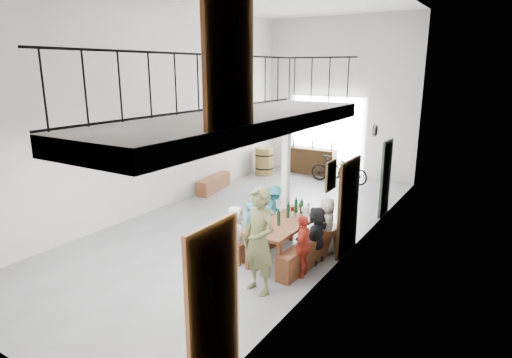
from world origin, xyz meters
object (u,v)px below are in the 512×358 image
Objects in this scene: host_standing at (259,241)px; tasting_table at (286,225)px; side_bench at (214,184)px; bench_inner at (261,240)px; oak_barrel at (264,161)px; serving_counter at (312,161)px; bicycle_near at (347,170)px.

tasting_table is at bearing 114.85° from host_standing.
bench_inner is at bearing -40.58° from side_bench.
oak_barrel is (-3.36, 5.81, 0.28)m from bench_inner.
serving_counter reaches higher than bench_inner.
serving_counter is 1.61m from bicycle_near.
host_standing is (0.25, -1.46, 0.23)m from tasting_table.
host_standing is at bearing -71.13° from serving_counter.
bench_inner is 0.98× the size of host_standing.
oak_barrel is at bearing -144.31° from serving_counter.
host_standing is 7.98m from bicycle_near.
host_standing is (4.50, -4.63, 0.71)m from side_bench.
host_standing is (0.88, -1.54, 0.73)m from bench_inner.
side_bench is 0.88× the size of host_standing.
tasting_table is 0.81m from bench_inner.
oak_barrel reaches higher than bicycle_near.
side_bench is (-3.62, 3.10, 0.02)m from bench_inner.
bench_inner is 1.15× the size of bicycle_near.
host_standing is (2.82, -8.36, 0.47)m from serving_counter.
oak_barrel is 0.61× the size of bicycle_near.
bench_inner is 7.10m from serving_counter.
host_standing reaches higher than side_bench.
bench_inner is 1.04× the size of serving_counter.
host_standing is at bearing -54.89° from bench_inner.
oak_barrel reaches higher than tasting_table.
oak_barrel is 0.55× the size of serving_counter.
serving_counter reaches higher than bicycle_near.
bicycle_near is (1.53, -0.50, -0.05)m from serving_counter.
bench_inner is at bearing -73.93° from serving_counter.
serving_counter is at bearing 87.28° from bicycle_near.
host_standing is at bearing -78.58° from tasting_table.
oak_barrel is at bearing 135.25° from host_standing.
bicycle_near is at bearing 9.94° from oak_barrel.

